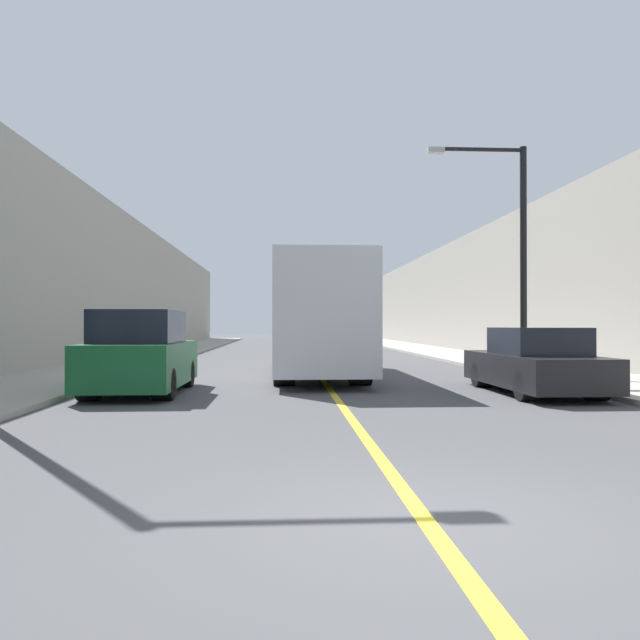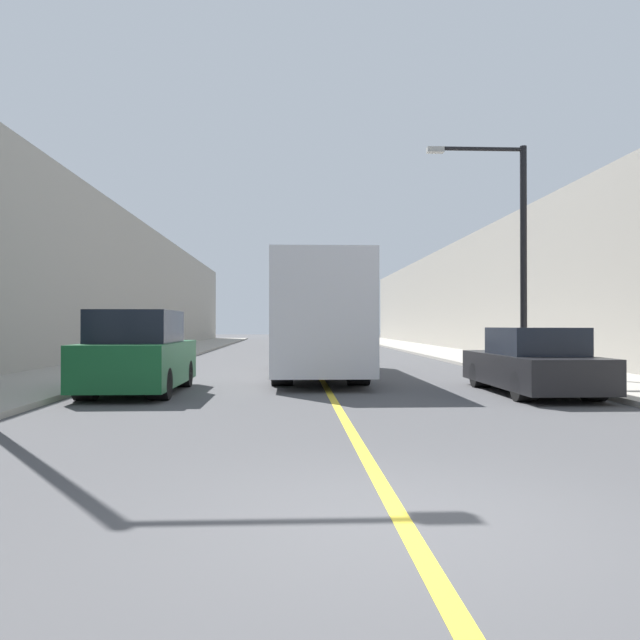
{
  "view_description": "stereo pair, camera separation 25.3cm",
  "coord_description": "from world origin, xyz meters",
  "px_view_note": "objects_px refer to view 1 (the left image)",
  "views": [
    {
      "loc": [
        -1.15,
        -4.89,
        1.59
      ],
      "look_at": [
        0.06,
        15.52,
        1.75
      ],
      "focal_mm": 35.0,
      "sensor_mm": 36.0,
      "label": 1
    },
    {
      "loc": [
        -0.9,
        -4.9,
        1.59
      ],
      "look_at": [
        0.06,
        15.52,
        1.75
      ],
      "focal_mm": 35.0,
      "sensor_mm": 36.0,
      "label": 2
    }
  ],
  "objects_px": {
    "car_right_near": "(535,364)",
    "street_lamp_left": "(2,150)",
    "bus": "(316,317)",
    "parked_suv_left": "(141,355)",
    "street_lamp_right": "(513,241)"
  },
  "relations": [
    {
      "from": "car_right_near",
      "to": "street_lamp_right",
      "type": "xyz_separation_m",
      "value": [
        1.09,
        4.19,
        3.41
      ]
    },
    {
      "from": "parked_suv_left",
      "to": "car_right_near",
      "type": "xyz_separation_m",
      "value": [
        9.09,
        -0.52,
        -0.2
      ]
    },
    {
      "from": "bus",
      "to": "street_lamp_right",
      "type": "bearing_deg",
      "value": -12.0
    },
    {
      "from": "parked_suv_left",
      "to": "street_lamp_left",
      "type": "xyz_separation_m",
      "value": [
        -1.34,
        -4.1,
        3.59
      ]
    },
    {
      "from": "street_lamp_left",
      "to": "street_lamp_right",
      "type": "xyz_separation_m",
      "value": [
        11.52,
        7.76,
        -0.37
      ]
    },
    {
      "from": "bus",
      "to": "car_right_near",
      "type": "height_order",
      "value": "bus"
    },
    {
      "from": "street_lamp_right",
      "to": "bus",
      "type": "bearing_deg",
      "value": 168.0
    },
    {
      "from": "bus",
      "to": "street_lamp_left",
      "type": "xyz_separation_m",
      "value": [
        -5.65,
        -9.01,
        2.63
      ]
    },
    {
      "from": "bus",
      "to": "street_lamp_left",
      "type": "bearing_deg",
      "value": -122.09
    },
    {
      "from": "parked_suv_left",
      "to": "street_lamp_left",
      "type": "distance_m",
      "value": 5.61
    },
    {
      "from": "street_lamp_left",
      "to": "bus",
      "type": "bearing_deg",
      "value": 57.91
    },
    {
      "from": "parked_suv_left",
      "to": "car_right_near",
      "type": "distance_m",
      "value": 9.11
    },
    {
      "from": "car_right_near",
      "to": "street_lamp_left",
      "type": "xyz_separation_m",
      "value": [
        -10.43,
        -3.57,
        3.78
      ]
    },
    {
      "from": "bus",
      "to": "street_lamp_right",
      "type": "xyz_separation_m",
      "value": [
        5.87,
        -1.25,
        2.26
      ]
    },
    {
      "from": "bus",
      "to": "street_lamp_right",
      "type": "distance_m",
      "value": 6.41
    }
  ]
}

